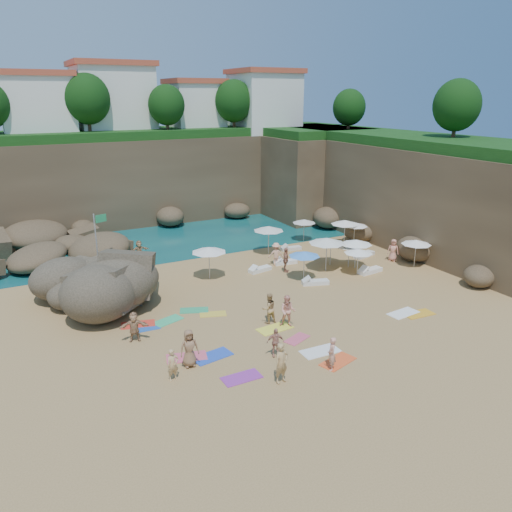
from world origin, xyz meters
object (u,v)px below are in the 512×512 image
person_stand_2 (276,254)px  person_stand_4 (393,250)px  person_stand_1 (269,308)px  flag_pole (98,237)px  person_stand_5 (139,251)px  rock_outcrop (122,300)px  person_stand_0 (173,365)px  lounger_0 (291,248)px  person_stand_6 (332,354)px  person_stand_3 (286,260)px  parasol_0 (209,250)px  parasol_2 (269,228)px  parasol_1 (304,221)px

person_stand_2 → person_stand_4: bearing=-175.9°
person_stand_1 → flag_pole: bearing=-59.0°
person_stand_4 → person_stand_5: size_ratio=1.07×
rock_outcrop → person_stand_1: person_stand_1 is taller
person_stand_1 → person_stand_0: bearing=26.3°
person_stand_0 → person_stand_1: 7.23m
lounger_0 → person_stand_4: size_ratio=0.99×
person_stand_4 → person_stand_6: size_ratio=1.05×
person_stand_2 → person_stand_4: (8.31, -3.21, -0.02)m
person_stand_5 → person_stand_3: bearing=-52.1°
person_stand_1 → person_stand_5: (-3.39, 13.94, -0.07)m
parasol_0 → rock_outcrop: bearing=-171.4°
parasol_2 → person_stand_2: bearing=-107.8°
person_stand_0 → person_stand_2: bearing=36.2°
flag_pole → person_stand_2: (11.87, -3.29, -2.02)m
lounger_0 → person_stand_1: person_stand_1 is taller
person_stand_1 → person_stand_4: bearing=-158.7°
person_stand_2 → person_stand_3: person_stand_3 is taller
flag_pole → parasol_0: bearing=-28.9°
person_stand_5 → person_stand_2: bearing=-45.0°
flag_pole → person_stand_6: 18.57m
flag_pole → parasol_2: (12.74, -0.61, -0.82)m
person_stand_0 → person_stand_2: 16.31m
person_stand_1 → person_stand_3: 8.38m
lounger_0 → person_stand_0: bearing=-128.1°
parasol_0 → person_stand_5: size_ratio=1.50×
parasol_2 → person_stand_1: bearing=-119.0°
person_stand_6 → person_stand_4: bearing=154.4°
person_stand_3 → person_stand_5: bearing=83.1°
parasol_2 → lounger_0: 2.86m
parasol_0 → parasol_2: size_ratio=1.00×
parasol_1 → parasol_2: bearing=-157.6°
parasol_0 → person_stand_2: 5.53m
person_stand_1 → person_stand_6: size_ratio=1.07×
rock_outcrop → person_stand_3: 11.53m
flag_pole → person_stand_4: bearing=-17.8°
lounger_0 → person_stand_5: (-11.55, 3.00, 0.66)m
parasol_2 → person_stand_1: 12.54m
parasol_1 → lounger_0: 3.40m
person_stand_4 → person_stand_6: person_stand_4 is taller
lounger_0 → person_stand_0: person_stand_0 is taller
parasol_2 → person_stand_0: parasol_2 is taller
flag_pole → person_stand_1: size_ratio=2.62×
parasol_2 → person_stand_3: parasol_2 is taller
parasol_2 → lounger_0: parasol_2 is taller
parasol_0 → person_stand_4: 14.06m
rock_outcrop → person_stand_2: (11.61, 1.23, 0.86)m
person_stand_5 → person_stand_6: (3.51, -19.57, 0.01)m
person_stand_5 → person_stand_1: bearing=-87.8°
parasol_0 → person_stand_2: (5.39, 0.29, -1.20)m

